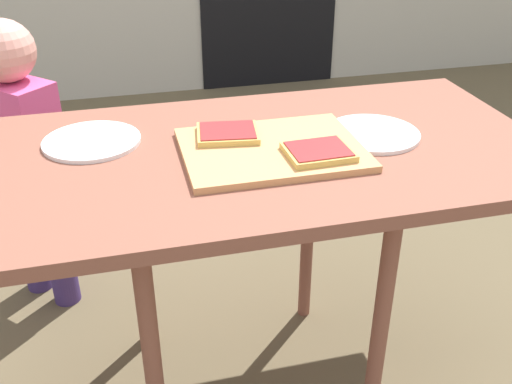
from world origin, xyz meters
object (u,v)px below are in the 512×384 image
pizza_slice_near_right (318,152)px  pizza_slice_far_left (228,133)px  child_left (25,151)px  plate_white_left (92,141)px  dining_table (244,175)px  plate_white_right (372,134)px  cutting_board (272,149)px

pizza_slice_near_right → pizza_slice_far_left: 0.23m
pizza_slice_near_right → child_left: size_ratio=0.15×
pizza_slice_near_right → plate_white_left: (-0.49, 0.23, -0.02)m
dining_table → child_left: size_ratio=1.49×
pizza_slice_far_left → child_left: 0.80m
dining_table → child_left: child_left is taller
plate_white_right → plate_white_left: bearing=169.7°
cutting_board → plate_white_right: cutting_board is taller
pizza_slice_near_right → plate_white_right: pizza_slice_near_right is taller
cutting_board → pizza_slice_far_left: pizza_slice_far_left is taller
dining_table → plate_white_left: plate_white_left is taller
plate_white_left → child_left: bearing=116.5°
dining_table → plate_white_left: bearing=159.4°
pizza_slice_near_right → plate_white_right: 0.21m
pizza_slice_far_left → child_left: bearing=135.4°
dining_table → pizza_slice_far_left: bearing=117.3°
plate_white_left → cutting_board: bearing=-21.2°
child_left → pizza_slice_far_left: bearing=-44.6°
dining_table → cutting_board: (0.06, -0.03, 0.07)m
pizza_slice_near_right → cutting_board: bearing=141.2°
cutting_board → dining_table: bearing=155.8°
pizza_slice_near_right → child_left: child_left is taller
plate_white_right → child_left: (-0.89, 0.58, -0.21)m
dining_table → pizza_slice_near_right: pizza_slice_near_right is taller
plate_white_right → cutting_board: bearing=-172.6°
plate_white_right → plate_white_left: 0.68m
pizza_slice_far_left → plate_white_left: bearing=166.1°
pizza_slice_far_left → pizza_slice_near_right: bearing=-40.4°
cutting_board → plate_white_right: (0.26, 0.03, -0.00)m
pizza_slice_far_left → plate_white_right: pizza_slice_far_left is taller
child_left → dining_table: bearing=-45.8°
dining_table → child_left: 0.83m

